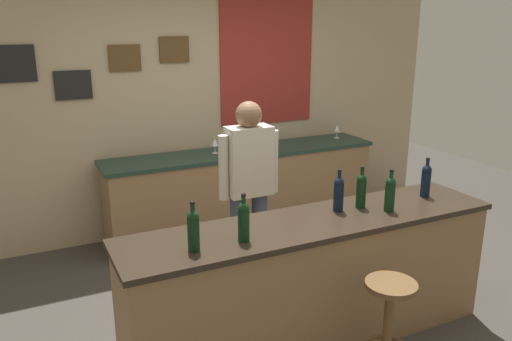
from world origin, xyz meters
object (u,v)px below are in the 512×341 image
at_px(bartender, 249,185).
at_px(wine_bottle_e, 390,193).
at_px(wine_glass_a, 215,143).
at_px(wine_bottle_f, 426,179).
at_px(wine_bottle_a, 193,229).
at_px(bar_stool, 389,314).
at_px(wine_bottle_c, 339,193).
at_px(coffee_mug, 266,142).
at_px(wine_bottle_b, 244,220).
at_px(wine_glass_b, 337,129).
at_px(wine_bottle_d, 361,189).

distance_m(bartender, wine_bottle_e, 1.14).
bearing_deg(wine_glass_a, wine_bottle_f, -65.20).
xyz_separation_m(wine_bottle_e, wine_bottle_f, (0.46, 0.13, 0.00)).
bearing_deg(wine_bottle_a, bar_stool, -23.27).
bearing_deg(wine_bottle_c, coffee_mug, 77.13).
distance_m(wine_bottle_c, wine_bottle_e, 0.36).
xyz_separation_m(wine_bottle_b, coffee_mug, (1.28, 2.22, -0.11)).
height_order(bar_stool, coffee_mug, coffee_mug).
height_order(wine_bottle_f, wine_glass_b, wine_bottle_f).
bearing_deg(coffee_mug, wine_bottle_f, -81.34).
xyz_separation_m(wine_glass_a, coffee_mug, (0.62, 0.05, -0.06)).
distance_m(wine_bottle_e, wine_glass_b, 2.44).
relative_size(wine_bottle_e, wine_glass_a, 1.97).
relative_size(wine_glass_a, wine_glass_b, 1.00).
distance_m(wine_bottle_d, wine_bottle_e, 0.20).
distance_m(wine_bottle_d, wine_glass_a, 2.03).
bearing_deg(wine_bottle_a, wine_bottle_f, 4.43).
height_order(wine_bottle_b, coffee_mug, wine_bottle_b).
bearing_deg(wine_glass_b, wine_bottle_f, -106.34).
height_order(bartender, wine_glass_b, bartender).
height_order(wine_bottle_c, wine_bottle_e, same).
bearing_deg(wine_bottle_a, wine_bottle_d, 7.27).
relative_size(wine_bottle_c, coffee_mug, 2.45).
bearing_deg(wine_bottle_e, wine_bottle_b, -178.99).
bearing_deg(wine_bottle_c, wine_bottle_b, -167.66).
distance_m(wine_bottle_f, wine_glass_b, 2.16).
bearing_deg(wine_glass_a, coffee_mug, 4.23).
relative_size(wine_bottle_c, wine_glass_a, 1.97).
relative_size(wine_bottle_a, wine_glass_a, 1.97).
bearing_deg(coffee_mug, wine_bottle_d, -97.70).
relative_size(wine_bottle_f, coffee_mug, 2.45).
xyz_separation_m(wine_glass_b, coffee_mug, (-0.92, -0.00, -0.06)).
height_order(bartender, wine_glass_a, bartender).
height_order(bar_stool, wine_bottle_d, wine_bottle_d).
relative_size(wine_bottle_d, wine_glass_b, 1.97).
height_order(bartender, wine_bottle_c, bartender).
bearing_deg(wine_glass_a, bartender, -98.64).
bearing_deg(wine_glass_a, wine_glass_b, 1.81).
bearing_deg(wine_bottle_d, wine_glass_b, 59.68).
height_order(wine_bottle_b, wine_bottle_e, same).
distance_m(wine_bottle_e, coffee_mug, 2.20).
distance_m(bartender, bar_stool, 1.52).
xyz_separation_m(wine_bottle_a, wine_bottle_f, (1.92, 0.15, 0.00)).
xyz_separation_m(bartender, wine_bottle_a, (-0.80, -0.94, 0.12)).
bearing_deg(wine_glass_b, wine_bottle_d, -120.32).
xyz_separation_m(wine_bottle_c, wine_glass_b, (1.39, 2.04, -0.05)).
height_order(wine_bottle_c, wine_glass_a, wine_bottle_c).
height_order(wine_bottle_d, wine_glass_a, wine_bottle_d).
relative_size(bartender, wine_bottle_f, 5.29).
xyz_separation_m(bar_stool, wine_bottle_b, (-0.78, 0.47, 0.60)).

